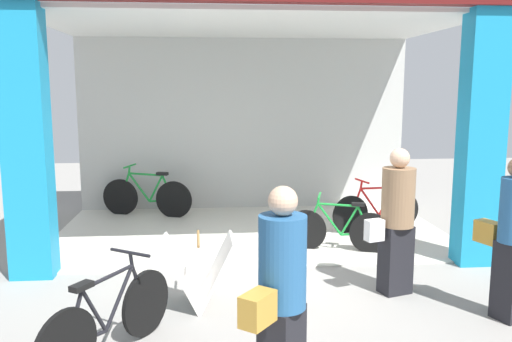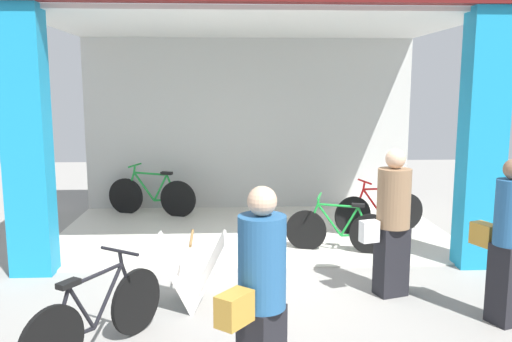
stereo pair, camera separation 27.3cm
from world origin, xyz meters
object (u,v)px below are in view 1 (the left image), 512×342
at_px(bicycle_inside_0, 338,229).
at_px(bicycle_inside_1, 377,210).
at_px(bicycle_inside_2, 147,196).
at_px(pedestrian_2, 396,219).
at_px(bicycle_parked_0, 109,320).
at_px(pedestrian_0, 511,238).
at_px(pedestrian_1, 281,298).
at_px(sandwich_board_sign, 199,271).

height_order(bicycle_inside_0, bicycle_inside_1, bicycle_inside_1).
relative_size(bicycle_inside_1, bicycle_inside_2, 0.93).
xyz_separation_m(bicycle_inside_0, pedestrian_2, (0.27, -1.56, 0.54)).
bearing_deg(bicycle_inside_0, bicycle_parked_0, -133.96).
xyz_separation_m(pedestrian_0, pedestrian_1, (-2.50, -1.34, 0.02)).
height_order(bicycle_inside_1, bicycle_inside_2, bicycle_inside_2).
distance_m(bicycle_inside_1, pedestrian_1, 5.22).
height_order(bicycle_parked_0, pedestrian_2, pedestrian_2).
xyz_separation_m(bicycle_inside_0, bicycle_inside_2, (-2.97, 2.34, 0.05)).
distance_m(pedestrian_0, pedestrian_1, 2.84).
relative_size(bicycle_inside_2, pedestrian_0, 0.99).
xyz_separation_m(sandwich_board_sign, pedestrian_0, (3.13, -0.60, 0.46)).
xyz_separation_m(bicycle_inside_1, sandwich_board_sign, (-2.85, -2.76, 0.03)).
height_order(bicycle_inside_1, pedestrian_0, pedestrian_0).
xyz_separation_m(bicycle_inside_2, pedestrian_1, (1.65, -6.01, 0.48)).
height_order(bicycle_inside_0, pedestrian_0, pedestrian_0).
xyz_separation_m(bicycle_inside_0, sandwich_board_sign, (-1.95, -1.72, 0.05)).
bearing_deg(pedestrian_0, pedestrian_1, -151.77).
distance_m(bicycle_inside_0, bicycle_inside_2, 3.78).
relative_size(bicycle_inside_2, pedestrian_2, 0.99).
bearing_deg(pedestrian_2, bicycle_inside_0, 99.91).
height_order(pedestrian_0, pedestrian_1, pedestrian_1).
bearing_deg(sandwich_board_sign, bicycle_parked_0, -124.90).
bearing_deg(sandwich_board_sign, bicycle_inside_2, 104.13).
xyz_separation_m(bicycle_inside_2, bicycle_parked_0, (0.28, -5.14, -0.02)).
height_order(bicycle_inside_2, pedestrian_0, pedestrian_0).
height_order(bicycle_inside_2, pedestrian_2, pedestrian_2).
bearing_deg(pedestrian_1, pedestrian_2, 52.86).
xyz_separation_m(bicycle_inside_2, pedestrian_0, (4.15, -4.67, 0.47)).
relative_size(bicycle_inside_1, sandwich_board_sign, 2.01).
xyz_separation_m(sandwich_board_sign, pedestrian_2, (2.22, 0.16, 0.49)).
xyz_separation_m(pedestrian_0, pedestrian_2, (-0.91, 0.76, 0.02)).
bearing_deg(bicycle_inside_0, bicycle_inside_1, 49.05).
height_order(bicycle_inside_0, bicycle_parked_0, bicycle_parked_0).
relative_size(bicycle_parked_0, sandwich_board_sign, 1.80).
xyz_separation_m(bicycle_parked_0, pedestrian_2, (2.97, 1.23, 0.51)).
distance_m(bicycle_inside_0, bicycle_inside_1, 1.37).
xyz_separation_m(bicycle_inside_1, pedestrian_1, (-2.22, -4.70, 0.51)).
bearing_deg(bicycle_inside_1, bicycle_inside_0, -130.95).
height_order(bicycle_inside_1, pedestrian_1, pedestrian_1).
bearing_deg(pedestrian_1, bicycle_inside_1, 64.73).
bearing_deg(bicycle_inside_2, bicycle_parked_0, -86.93).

